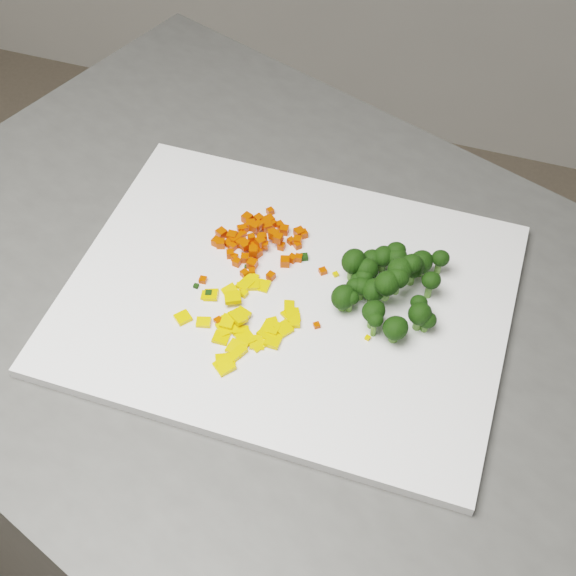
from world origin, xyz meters
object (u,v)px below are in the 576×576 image
(carrot_pile, at_px, (260,236))
(broccoli_pile, at_px, (398,276))
(cutting_board, at_px, (288,297))
(pepper_pile, at_px, (239,317))
(counter_block, at_px, (287,480))

(carrot_pile, height_order, broccoli_pile, broccoli_pile)
(cutting_board, xyz_separation_m, pepper_pile, (-0.04, -0.06, 0.02))
(cutting_board, distance_m, carrot_pile, 0.09)
(cutting_board, bearing_deg, counter_block, -84.53)
(carrot_pile, bearing_deg, counter_block, -51.19)
(counter_block, distance_m, broccoli_pile, 0.51)
(counter_block, xyz_separation_m, cutting_board, (-0.00, 0.01, 0.46))
(pepper_pile, bearing_deg, broccoli_pile, 31.15)
(counter_block, bearing_deg, carrot_pile, 128.81)
(pepper_pile, bearing_deg, cutting_board, 54.90)
(carrot_pile, xyz_separation_m, broccoli_pile, (0.17, -0.02, 0.02))
(cutting_board, xyz_separation_m, broccoli_pile, (0.12, 0.04, 0.04))
(counter_block, bearing_deg, cutting_board, 95.47)
(cutting_board, distance_m, pepper_pile, 0.07)
(counter_block, height_order, cutting_board, cutting_board)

